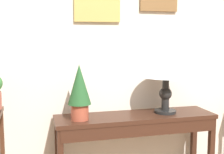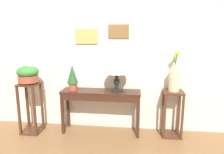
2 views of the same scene
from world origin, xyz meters
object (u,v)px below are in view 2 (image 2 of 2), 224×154
(pedestal_stand_left, at_px, (31,108))
(flower_vase_tall_right, at_px, (174,78))
(planter_bowl_wide_left, at_px, (28,74))
(potted_plant_on_console, at_px, (72,77))
(console_table, at_px, (101,97))
(pedestal_stand_right, at_px, (172,114))
(table_lamp, at_px, (117,69))

(pedestal_stand_left, relative_size, flower_vase_tall_right, 1.34)
(planter_bowl_wide_left, bearing_deg, potted_plant_on_console, 8.92)
(console_table, distance_m, planter_bowl_wide_left, 1.28)
(potted_plant_on_console, relative_size, planter_bowl_wide_left, 1.23)
(flower_vase_tall_right, bearing_deg, planter_bowl_wide_left, -176.06)
(planter_bowl_wide_left, height_order, pedestal_stand_right, planter_bowl_wide_left)
(table_lamp, height_order, pedestal_stand_right, table_lamp)
(console_table, height_order, pedestal_stand_left, pedestal_stand_left)
(table_lamp, bearing_deg, pedestal_stand_left, -174.20)
(pedestal_stand_right, relative_size, flower_vase_tall_right, 1.18)
(pedestal_stand_right, bearing_deg, table_lamp, -179.02)
(console_table, bearing_deg, table_lamp, 4.87)
(console_table, relative_size, potted_plant_on_console, 3.07)
(pedestal_stand_left, relative_size, planter_bowl_wide_left, 2.48)
(console_table, distance_m, pedestal_stand_right, 1.23)
(flower_vase_tall_right, bearing_deg, table_lamp, -178.98)
(console_table, bearing_deg, planter_bowl_wide_left, -174.01)
(pedestal_stand_left, bearing_deg, table_lamp, 5.80)
(console_table, distance_m, pedestal_stand_left, 1.23)
(pedestal_stand_left, bearing_deg, console_table, 6.01)
(potted_plant_on_console, height_order, flower_vase_tall_right, flower_vase_tall_right)
(potted_plant_on_console, bearing_deg, console_table, 1.45)
(table_lamp, distance_m, potted_plant_on_console, 0.76)
(flower_vase_tall_right, bearing_deg, pedestal_stand_right, -140.37)
(potted_plant_on_console, xyz_separation_m, pedestal_stand_left, (-0.73, -0.11, -0.55))
(table_lamp, distance_m, flower_vase_tall_right, 0.95)
(potted_plant_on_console, distance_m, planter_bowl_wide_left, 0.74)
(table_lamp, bearing_deg, planter_bowl_wide_left, -174.21)
(potted_plant_on_console, relative_size, flower_vase_tall_right, 0.67)
(pedestal_stand_left, height_order, planter_bowl_wide_left, planter_bowl_wide_left)
(planter_bowl_wide_left, relative_size, pedestal_stand_right, 0.46)
(potted_plant_on_console, distance_m, flower_vase_tall_right, 1.69)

